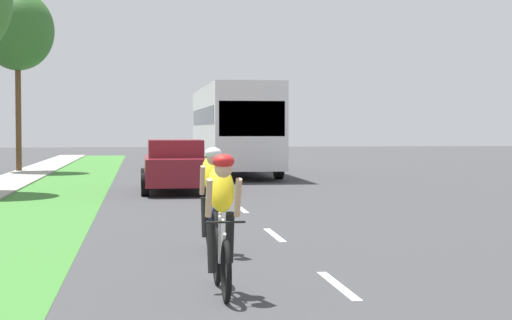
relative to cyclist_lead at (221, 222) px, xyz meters
The scene contains 8 objects.
ground_plane 12.75m from the cyclist_lead, 83.62° to the left, with size 120.00×120.00×0.00m, color #38383A.
grass_verge 13.05m from the cyclist_lead, 103.98° to the left, with size 2.64×70.00×0.01m, color #38722D.
lane_markings_center 16.72m from the cyclist_lead, 85.15° to the left, with size 0.12×53.13×0.01m.
cyclist_lead is the anchor object (origin of this frame).
cyclist_trailing 3.08m from the cyclist_lead, 87.00° to the left, with size 0.42×1.72×1.58m.
sedan_maroon 14.99m from the cyclist_lead, 89.52° to the left, with size 1.98×4.30×1.52m.
bus_white 24.57m from the cyclist_lead, 83.28° to the left, with size 2.78×11.60×3.48m.
street_tree_far 28.24m from the cyclist_lead, 102.44° to the left, with size 3.06×3.06×7.67m.
Camera 1 is at (-2.32, -1.87, 1.86)m, focal length 58.37 mm.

